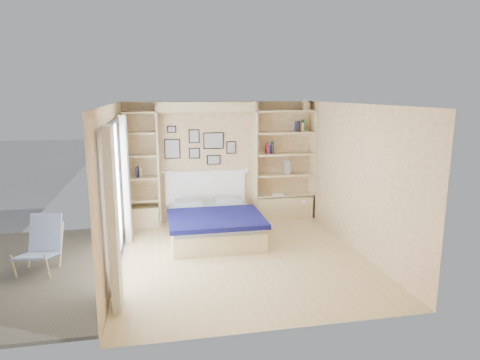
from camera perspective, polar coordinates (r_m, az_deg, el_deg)
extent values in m
plane|color=tan|center=(7.20, 0.24, -10.26)|extent=(4.50, 4.50, 0.00)
plane|color=#E3C288|center=(9.01, -2.60, 2.45)|extent=(4.00, 0.00, 4.00)
plane|color=#E3C288|center=(4.72, 5.72, -6.10)|extent=(4.00, 0.00, 4.00)
plane|color=#E3C288|center=(6.74, -16.67, -1.16)|extent=(0.00, 4.50, 4.50)
plane|color=#E3C288|center=(7.48, 15.43, 0.15)|extent=(0.00, 4.50, 4.50)
plane|color=white|center=(6.68, 0.26, 10.05)|extent=(4.50, 4.50, 0.00)
cube|color=beige|center=(8.74, -10.88, 1.97)|extent=(0.04, 0.35, 2.50)
cube|color=beige|center=(8.97, 2.00, 2.42)|extent=(0.04, 0.35, 2.50)
cube|color=beige|center=(8.69, -4.48, 9.71)|extent=(2.00, 0.35, 0.20)
cube|color=beige|center=(9.35, 9.67, 2.63)|extent=(0.04, 0.35, 2.50)
cube|color=beige|center=(8.77, -15.33, 1.79)|extent=(0.04, 0.35, 2.50)
cube|color=beige|center=(9.35, 5.84, -3.53)|extent=(1.30, 0.35, 0.50)
cube|color=beige|center=(8.98, -12.87, -4.74)|extent=(0.70, 0.35, 0.40)
cube|color=black|center=(6.59, -16.90, 7.18)|extent=(0.04, 2.08, 0.06)
cube|color=black|center=(7.09, -15.84, -10.81)|extent=(0.04, 2.08, 0.06)
cube|color=black|center=(5.79, -17.19, -4.79)|extent=(0.04, 0.06, 2.20)
cube|color=black|center=(7.76, -15.71, -0.60)|extent=(0.04, 0.06, 2.20)
cube|color=silver|center=(6.76, -16.44, -2.23)|extent=(0.01, 2.00, 2.20)
cube|color=white|center=(5.49, -16.57, -5.07)|extent=(0.10, 0.45, 2.30)
cube|color=white|center=(8.01, -14.95, 0.19)|extent=(0.10, 0.45, 2.30)
cube|color=beige|center=(9.29, 5.87, -2.04)|extent=(1.30, 0.35, 0.04)
cube|color=beige|center=(9.19, 5.93, 0.69)|extent=(1.30, 0.35, 0.04)
cube|color=beige|center=(9.12, 5.99, 3.46)|extent=(1.30, 0.35, 0.04)
cube|color=beige|center=(9.07, 6.05, 6.28)|extent=(1.30, 0.35, 0.04)
cube|color=beige|center=(9.04, 6.11, 9.12)|extent=(1.30, 0.35, 0.04)
cube|color=beige|center=(8.89, -12.97, -2.57)|extent=(0.70, 0.35, 0.04)
cube|color=beige|center=(8.79, -13.10, 0.27)|extent=(0.70, 0.35, 0.04)
cube|color=beige|center=(8.72, -13.23, 3.17)|extent=(0.70, 0.35, 0.04)
cube|color=beige|center=(8.66, -13.37, 6.12)|extent=(0.70, 0.35, 0.04)
cube|color=beige|center=(8.64, -13.50, 8.76)|extent=(0.70, 0.35, 0.04)
cube|color=beige|center=(8.10, -3.59, -6.46)|extent=(1.59, 1.98, 0.35)
cube|color=#A1A6AF|center=(8.03, -3.61, -4.95)|extent=(1.55, 1.94, 0.10)
cube|color=#0E0E46|center=(7.69, -3.28, -5.15)|extent=(1.69, 1.39, 0.08)
cube|color=#A1A6AF|center=(8.62, -6.85, -3.08)|extent=(0.55, 0.40, 0.12)
cube|color=#A1A6AF|center=(8.72, -1.64, -2.85)|extent=(0.55, 0.40, 0.12)
cube|color=white|center=(9.04, -4.60, -0.97)|extent=(1.69, 0.04, 0.70)
cube|color=black|center=(8.85, -9.02, 4.12)|extent=(0.32, 0.02, 0.40)
cube|color=gray|center=(8.84, -9.02, 4.11)|extent=(0.28, 0.01, 0.36)
cube|color=black|center=(8.85, -6.15, 5.82)|extent=(0.22, 0.02, 0.28)
cube|color=gray|center=(8.84, -6.14, 5.82)|extent=(0.18, 0.01, 0.24)
cube|color=black|center=(8.89, -6.10, 3.58)|extent=(0.22, 0.02, 0.22)
cube|color=gray|center=(8.88, -6.09, 3.57)|extent=(0.18, 0.01, 0.18)
cube|color=black|center=(8.91, -3.56, 5.25)|extent=(0.42, 0.02, 0.34)
cube|color=gray|center=(8.90, -3.55, 5.25)|extent=(0.38, 0.01, 0.30)
cube|color=black|center=(8.96, -3.53, 2.71)|extent=(0.28, 0.02, 0.20)
cube|color=gray|center=(8.95, -3.52, 2.70)|extent=(0.24, 0.01, 0.16)
cube|color=black|center=(8.98, -1.20, 4.36)|extent=(0.20, 0.02, 0.26)
cube|color=gray|center=(8.97, -1.19, 4.35)|extent=(0.16, 0.01, 0.22)
cube|color=black|center=(8.81, -9.10, 6.70)|extent=(0.18, 0.02, 0.14)
cube|color=gray|center=(8.80, -9.10, 6.69)|extent=(0.14, 0.01, 0.10)
cylinder|color=silver|center=(8.69, -9.92, 1.08)|extent=(0.20, 0.02, 0.02)
cone|color=white|center=(8.70, -9.26, 0.97)|extent=(0.13, 0.12, 0.15)
cylinder|color=silver|center=(8.89, 1.22, 1.49)|extent=(0.20, 0.02, 0.02)
cone|color=white|center=(8.88, 0.59, 1.34)|extent=(0.13, 0.12, 0.15)
cube|color=#A51E1E|center=(8.99, 3.60, 4.16)|extent=(0.02, 0.15, 0.20)
cube|color=navy|center=(9.00, 3.81, 4.22)|extent=(0.03, 0.15, 0.22)
cube|color=black|center=(9.01, 4.10, 4.11)|extent=(0.03, 0.15, 0.18)
cube|color=#CCB492|center=(9.02, 4.37, 4.18)|extent=(0.04, 0.15, 0.20)
cube|color=#225B51|center=(9.02, 4.35, 4.33)|extent=(0.03, 0.15, 0.25)
cube|color=#A33B13|center=(9.13, 7.59, 6.98)|extent=(0.02, 0.15, 0.18)
cube|color=navy|center=(9.13, 7.52, 7.08)|extent=(0.03, 0.15, 0.21)
cube|color=black|center=(9.14, 7.82, 7.10)|extent=(0.03, 0.15, 0.22)
cube|color=beige|center=(9.16, 8.18, 6.99)|extent=(0.04, 0.15, 0.19)
cube|color=#26593F|center=(9.17, 8.38, 7.19)|extent=(0.03, 0.15, 0.25)
cube|color=navy|center=(8.77, -13.66, 1.01)|extent=(0.02, 0.15, 0.20)
cube|color=black|center=(8.76, -13.45, 1.10)|extent=(0.03, 0.15, 0.23)
cube|color=#BFB28C|center=(8.76, -13.04, 1.03)|extent=(0.03, 0.15, 0.20)
cube|color=beige|center=(9.17, 8.71, 9.68)|extent=(0.13, 0.13, 0.15)
cone|color=beige|center=(9.16, 8.74, 10.40)|extent=(0.20, 0.20, 0.08)
cube|color=slate|center=(9.17, 6.26, 1.73)|extent=(0.12, 0.12, 0.30)
cube|color=white|center=(9.19, 5.08, -1.95)|extent=(0.22, 0.16, 0.03)
cube|color=#695F4D|center=(7.43, -28.69, -11.04)|extent=(3.20, 4.00, 0.05)
cylinder|color=tan|center=(7.06, -27.93, -10.26)|extent=(0.05, 0.14, 0.42)
cylinder|color=tan|center=(6.88, -24.30, -10.49)|extent=(0.05, 0.14, 0.42)
cylinder|color=tan|center=(7.53, -26.16, -7.90)|extent=(0.08, 0.35, 0.69)
cylinder|color=tan|center=(7.36, -22.74, -8.04)|extent=(0.08, 0.35, 0.69)
cube|color=#314EA6|center=(7.12, -25.54, -9.11)|extent=(0.56, 0.64, 0.15)
cube|color=#314EA6|center=(7.40, -24.52, -6.32)|extent=(0.51, 0.30, 0.56)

